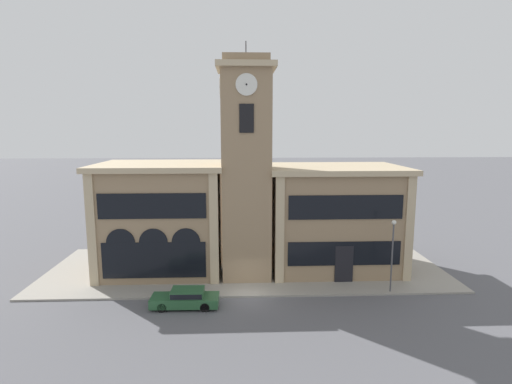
# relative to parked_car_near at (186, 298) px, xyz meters

# --- Properties ---
(ground_plane) EXTENTS (300.00, 300.00, 0.00)m
(ground_plane) POSITION_rel_parked_car_near_xyz_m (4.47, 1.39, -0.70)
(ground_plane) COLOR #56565B
(sidewalk_kerb) EXTENTS (35.30, 12.64, 0.15)m
(sidewalk_kerb) POSITION_rel_parked_car_near_xyz_m (4.47, 7.72, -0.63)
(sidewalk_kerb) COLOR gray
(sidewalk_kerb) RESTS_ON ground_plane
(clock_tower) EXTENTS (4.71, 4.71, 19.60)m
(clock_tower) POSITION_rel_parked_car_near_xyz_m (4.47, 5.99, 8.54)
(clock_tower) COLOR #937A5B
(clock_tower) RESTS_ON ground_plane
(town_hall_left_wing) EXTENTS (11.08, 8.75, 9.70)m
(town_hall_left_wing) POSITION_rel_parked_car_near_xyz_m (-3.02, 7.98, 4.18)
(town_hall_left_wing) COLOR #937A5B
(town_hall_left_wing) RESTS_ON ground_plane
(town_hall_right_wing) EXTENTS (12.05, 8.75, 9.40)m
(town_hall_right_wing) POSITION_rel_parked_car_near_xyz_m (12.45, 7.98, 4.02)
(town_hall_right_wing) COLOR #937A5B
(town_hall_right_wing) RESTS_ON ground_plane
(parked_car_near) EXTENTS (4.86, 1.84, 1.34)m
(parked_car_near) POSITION_rel_parked_car_near_xyz_m (0.00, 0.00, 0.00)
(parked_car_near) COLOR #285633
(parked_car_near) RESTS_ON ground_plane
(street_lamp) EXTENTS (0.36, 0.36, 5.69)m
(street_lamp) POSITION_rel_parked_car_near_xyz_m (15.60, 1.85, 3.19)
(street_lamp) COLOR #4C4C51
(street_lamp) RESTS_ON sidewalk_kerb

